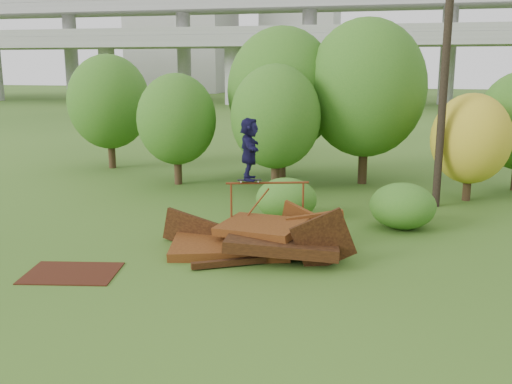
% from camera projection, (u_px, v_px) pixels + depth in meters
% --- Properties ---
extents(ground, '(240.00, 240.00, 0.00)m').
position_uv_depth(ground, '(268.00, 274.00, 13.99)').
color(ground, '#2D5116').
rests_on(ground, ground).
extents(scrap_pile, '(5.67, 3.17, 1.82)m').
position_uv_depth(scrap_pile, '(256.00, 241.00, 15.42)').
color(scrap_pile, '#3F1E0B').
rests_on(scrap_pile, ground).
extents(grind_rail, '(2.28, 0.76, 1.78)m').
position_uv_depth(grind_rail, '(267.00, 200.00, 16.30)').
color(grind_rail, maroon).
rests_on(grind_rail, ground).
extents(skateboard, '(0.70, 0.38, 0.07)m').
position_uv_depth(skateboard, '(249.00, 180.00, 16.14)').
color(skateboard, black).
rests_on(skateboard, grind_rail).
extents(skater, '(0.89, 1.70, 1.75)m').
position_uv_depth(skater, '(249.00, 149.00, 15.95)').
color(skater, '#131137').
rests_on(skater, skateboard).
extents(flat_plate, '(2.48, 1.99, 0.03)m').
position_uv_depth(flat_plate, '(72.00, 273.00, 14.04)').
color(flat_plate, '#36160B').
rests_on(flat_plate, ground).
extents(tree_0, '(3.35, 3.35, 4.72)m').
position_uv_depth(tree_0, '(177.00, 119.00, 24.06)').
color(tree_0, black).
rests_on(tree_0, ground).
extents(tree_1, '(4.81, 4.81, 6.70)m').
position_uv_depth(tree_1, '(282.00, 91.00, 24.93)').
color(tree_1, black).
rests_on(tree_1, ground).
extents(tree_2, '(3.62, 3.62, 5.10)m').
position_uv_depth(tree_2, '(276.00, 117.00, 22.72)').
color(tree_2, black).
rests_on(tree_2, ground).
extents(tree_3, '(5.03, 5.03, 6.98)m').
position_uv_depth(tree_3, '(366.00, 88.00, 23.91)').
color(tree_3, black).
rests_on(tree_3, ground).
extents(tree_4, '(2.93, 2.93, 4.04)m').
position_uv_depth(tree_4, '(471.00, 139.00, 21.16)').
color(tree_4, black).
rests_on(tree_4, ground).
extents(tree_6, '(3.99, 3.99, 5.58)m').
position_uv_depth(tree_6, '(109.00, 102.00, 27.85)').
color(tree_6, black).
rests_on(tree_6, ground).
extents(shrub_left, '(2.02, 1.87, 1.40)m').
position_uv_depth(shrub_left, '(286.00, 199.00, 18.84)').
color(shrub_left, '#1C5416').
rests_on(shrub_left, ground).
extents(shrub_right, '(2.05, 1.88, 1.45)m').
position_uv_depth(shrub_right, '(403.00, 206.00, 17.79)').
color(shrub_right, '#1C5416').
rests_on(shrub_right, ground).
extents(utility_pole, '(1.40, 0.28, 10.54)m').
position_uv_depth(utility_pole, '(446.00, 56.00, 19.61)').
color(utility_pole, black).
rests_on(utility_pole, ground).
extents(freeway_overpass, '(160.00, 15.00, 13.70)m').
position_uv_depth(freeway_overpass, '(377.00, 22.00, 71.42)').
color(freeway_overpass, gray).
rests_on(freeway_overpass, ground).
extents(building_right, '(14.00, 14.00, 28.00)m').
position_uv_depth(building_right, '(301.00, 18.00, 111.39)').
color(building_right, '#9E9E99').
rests_on(building_right, ground).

